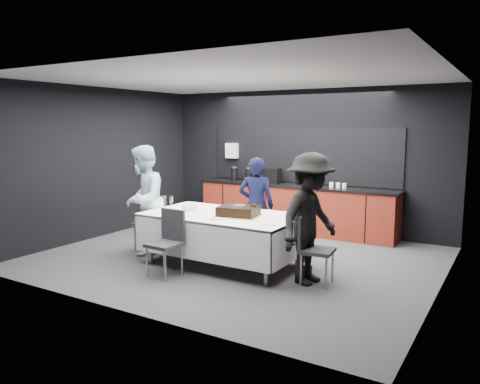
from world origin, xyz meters
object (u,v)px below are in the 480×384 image
cake_assembly (238,211)px  plate_stack (190,207)px  person_right (310,219)px  chair_left (152,220)px  party_table (223,223)px  chair_right (312,244)px  champagne_flute (171,200)px  person_left (143,200)px  person_center (256,206)px  chair_near (168,238)px

cake_assembly → plate_stack: cake_assembly is taller
plate_stack → person_right: 2.03m
plate_stack → chair_left: (-0.84, 0.07, -0.30)m
chair_left → person_right: size_ratio=0.53×
plate_stack → chair_left: 0.90m
party_table → chair_right: bearing=-3.7°
party_table → champagne_flute: size_ratio=10.36×
chair_right → person_left: size_ratio=0.52×
chair_left → person_center: bearing=26.2°
chair_left → champagne_flute: bearing=-17.6°
chair_left → person_left: person_left is taller
party_table → champagne_flute: champagne_flute is taller
person_center → chair_near: bearing=51.0°
champagne_flute → chair_near: size_ratio=0.24×
plate_stack → person_right: bearing=-1.9°
chair_right → person_right: 0.34m
plate_stack → person_left: 0.89m
person_center → chair_right: bearing=125.5°
champagne_flute → party_table: bearing=9.9°
person_left → person_right: 2.91m
person_left → person_right: size_ratio=1.02×
party_table → chair_left: size_ratio=2.51×
chair_right → person_left: 2.95m
chair_right → chair_near: 1.99m
party_table → plate_stack: 0.62m
person_right → cake_assembly: bearing=95.5°
chair_left → chair_right: same height
chair_right → cake_assembly: bearing=176.4°
chair_right → person_right: bearing=-154.7°
party_table → person_center: person_center is taller
person_left → person_right: person_left is taller
party_table → chair_near: size_ratio=2.51×
cake_assembly → chair_near: size_ratio=0.72×
chair_left → chair_near: (1.03, -0.84, 0.00)m
chair_near → person_left: 1.31m
champagne_flute → person_right: (2.30, 0.04, -0.06)m
champagne_flute → person_right: 2.31m
party_table → plate_stack: size_ratio=9.52×
chair_near → person_right: person_right is taller
person_center → person_left: (-1.59, -0.93, 0.09)m
chair_left → chair_near: 1.33m
chair_near → person_center: person_center is taller
cake_assembly → plate_stack: (-0.87, -0.02, -0.02)m
chair_right → person_center: bearing=146.4°
cake_assembly → person_right: (1.16, -0.09, 0.02)m
party_table → cake_assembly: bearing=-4.1°
chair_near → cake_assembly: bearing=49.0°
cake_assembly → plate_stack: size_ratio=2.74×
champagne_flute → chair_left: bearing=162.4°
person_center → chair_left: bearing=5.3°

